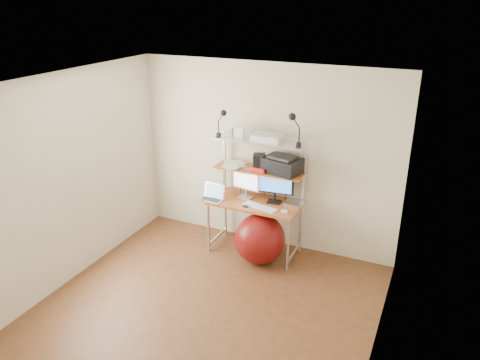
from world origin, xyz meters
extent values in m
plane|color=brown|center=(0.00, 0.00, 0.00)|extent=(3.60, 3.60, 0.00)
plane|color=white|center=(0.00, 0.00, 2.50)|extent=(3.60, 3.60, 0.00)
plane|color=beige|center=(0.00, 1.80, 1.25)|extent=(3.60, 0.00, 3.60)
plane|color=beige|center=(0.00, -1.80, 1.25)|extent=(3.60, 0.00, 3.60)
plane|color=beige|center=(-1.80, 0.00, 1.25)|extent=(0.00, 3.60, 3.60)
plane|color=beige|center=(1.80, 0.00, 1.25)|extent=(0.00, 3.60, 3.60)
cube|color=#B75723|center=(0.00, 1.44, 0.72)|extent=(1.20, 0.60, 0.03)
cylinder|color=silver|center=(-0.56, 1.18, 0.35)|extent=(0.04, 0.04, 0.71)
cylinder|color=silver|center=(-0.56, 1.70, 0.35)|extent=(0.04, 0.04, 0.71)
cylinder|color=silver|center=(0.56, 1.18, 0.35)|extent=(0.04, 0.04, 0.71)
cylinder|color=silver|center=(0.56, 1.70, 0.35)|extent=(0.04, 0.04, 0.71)
cube|color=silver|center=(-0.57, 1.70, 1.15)|extent=(0.03, 0.04, 0.84)
cube|color=silver|center=(0.57, 1.70, 1.15)|extent=(0.03, 0.04, 0.84)
cube|color=#B75723|center=(0.00, 1.57, 1.14)|extent=(1.18, 0.34, 0.02)
cube|color=silver|center=(0.00, 1.57, 1.54)|extent=(1.18, 0.34, 0.02)
cube|color=silver|center=(0.85, 1.79, 0.30)|extent=(0.08, 0.01, 0.12)
cube|color=#AFAFB4|center=(-0.17, 1.50, 0.75)|extent=(0.19, 0.16, 0.01)
cylinder|color=#AFAFB4|center=(-0.17, 1.52, 0.80)|extent=(0.03, 0.03, 0.10)
cube|color=#AFAFB4|center=(-0.17, 1.52, 1.00)|extent=(0.40, 0.08, 0.30)
plane|color=white|center=(-0.17, 1.51, 1.00)|extent=(0.36, 0.04, 0.36)
cube|color=black|center=(0.23, 1.52, 0.75)|extent=(0.19, 0.16, 0.01)
cylinder|color=black|center=(0.23, 1.54, 0.81)|extent=(0.03, 0.03, 0.11)
cube|color=black|center=(0.23, 1.54, 1.01)|extent=(0.49, 0.08, 0.30)
plane|color=#458AEC|center=(0.23, 1.53, 1.01)|extent=(0.44, 0.05, 0.44)
cube|color=#BBBABF|center=(-0.54, 1.24, 0.75)|extent=(0.32, 0.23, 0.01)
cube|color=#2C2C2E|center=(-0.54, 1.24, 0.76)|extent=(0.26, 0.15, 0.00)
cube|color=#BBBABF|center=(-0.53, 1.35, 0.85)|extent=(0.30, 0.09, 0.19)
plane|color=#76A9C6|center=(-0.53, 1.35, 0.85)|extent=(0.28, 0.09, 0.26)
cube|color=silver|center=(0.13, 1.30, 0.75)|extent=(0.48, 0.23, 0.01)
cube|color=silver|center=(0.45, 1.30, 0.75)|extent=(0.08, 0.05, 0.02)
cube|color=#BBBABF|center=(0.50, 1.56, 0.76)|extent=(0.24, 0.24, 0.04)
cube|color=black|center=(-0.05, 1.29, 0.74)|extent=(0.07, 0.12, 0.01)
cube|color=black|center=(0.31, 1.58, 1.25)|extent=(0.54, 0.43, 0.19)
cube|color=#2C2C2E|center=(0.31, 1.58, 1.36)|extent=(0.37, 0.31, 0.03)
cube|color=black|center=(0.01, 1.54, 1.26)|extent=(0.18, 0.18, 0.22)
cube|color=red|center=(0.03, 1.51, 1.18)|extent=(0.22, 0.16, 0.06)
cube|color=silver|center=(0.11, 1.55, 1.59)|extent=(0.37, 0.24, 0.08)
cube|color=#AFAFB4|center=(0.11, 1.55, 1.64)|extent=(0.32, 0.19, 0.01)
cube|color=silver|center=(-0.28, 1.56, 1.62)|extent=(0.13, 0.11, 0.14)
cube|color=#2C2C2E|center=(-0.30, 1.58, 1.61)|extent=(0.13, 0.13, 0.11)
cube|color=black|center=(-0.54, 1.48, 1.57)|extent=(0.04, 0.05, 0.04)
cylinder|color=black|center=(-0.54, 1.48, 1.68)|extent=(0.01, 0.01, 0.16)
sphere|color=black|center=(-0.46, 1.47, 1.87)|extent=(0.08, 0.08, 0.08)
cube|color=black|center=(0.54, 1.50, 1.58)|extent=(0.05, 0.06, 0.05)
cylinder|color=black|center=(0.54, 1.50, 1.69)|extent=(0.02, 0.02, 0.18)
sphere|color=black|center=(0.45, 1.49, 1.92)|extent=(0.09, 0.09, 0.09)
sphere|color=maroon|center=(0.16, 1.23, 0.33)|extent=(0.66, 0.66, 0.66)
cube|color=white|center=(-0.41, 1.59, 1.15)|extent=(0.30, 0.34, 0.00)
cube|color=white|center=(-0.34, 1.52, 1.16)|extent=(0.31, 0.34, 0.00)
cube|color=white|center=(-0.39, 1.61, 1.16)|extent=(0.26, 0.31, 0.00)
cube|color=white|center=(-0.34, 1.55, 1.17)|extent=(0.22, 0.29, 0.00)
cube|color=white|center=(-0.39, 1.57, 1.17)|extent=(0.26, 0.31, 0.00)
camera|label=1|loc=(2.12, -3.72, 3.29)|focal=35.00mm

